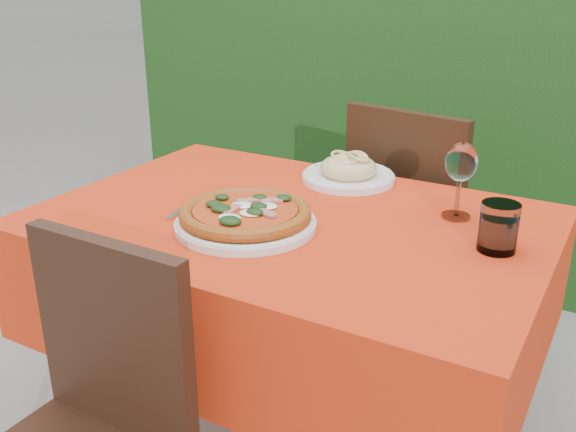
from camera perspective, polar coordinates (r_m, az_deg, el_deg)
The scene contains 9 objects.
hedge at distance 2.99m, azimuth 15.45°, elevation 12.63°, with size 3.20×0.55×1.78m.
dining_table at distance 1.69m, azimuth 0.25°, elevation -4.75°, with size 1.26×0.86×0.75m.
chair_near at distance 1.39m, azimuth -17.52°, elevation -17.44°, with size 0.39×0.39×0.86m.
chair_far at distance 2.20m, azimuth 11.23°, elevation -0.53°, with size 0.49×0.49×0.93m.
pizza_plate at distance 1.54m, azimuth -3.80°, elevation -0.05°, with size 0.41×0.41×0.06m.
pasta_plate at distance 1.88m, azimuth 5.39°, elevation 3.94°, with size 0.27×0.27×0.08m.
water_glass at distance 1.48m, azimuth 18.19°, elevation -1.15°, with size 0.08×0.08×0.11m.
wine_glass at distance 1.62m, azimuth 15.13°, elevation 4.38°, with size 0.08×0.08×0.20m.
fork at distance 1.68m, azimuth -9.31°, elevation 0.58°, with size 0.02×0.20×0.01m, color silver.
Camera 1 is at (0.74, -1.31, 1.35)m, focal length 40.00 mm.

